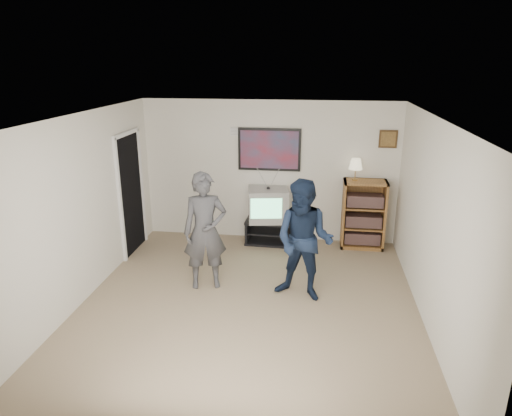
% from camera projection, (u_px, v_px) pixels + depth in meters
% --- Properties ---
extents(room_shell, '(4.51, 5.00, 2.51)m').
position_uv_depth(room_shell, '(252.00, 209.00, 6.07)').
color(room_shell, brown).
rests_on(room_shell, ground).
extents(media_stand, '(0.88, 0.51, 0.43)m').
position_uv_depth(media_stand, '(270.00, 231.00, 8.16)').
color(media_stand, black).
rests_on(media_stand, room_shell).
extents(crt_television, '(0.77, 0.68, 0.58)m').
position_uv_depth(crt_television, '(268.00, 204.00, 8.01)').
color(crt_television, '#979793').
rests_on(crt_television, media_stand).
extents(bookshelf, '(0.73, 0.42, 1.20)m').
position_uv_depth(bookshelf, '(363.00, 214.00, 7.88)').
color(bookshelf, brown).
rests_on(bookshelf, room_shell).
extents(table_lamp, '(0.23, 0.23, 0.37)m').
position_uv_depth(table_lamp, '(355.00, 169.00, 7.70)').
color(table_lamp, beige).
rests_on(table_lamp, bookshelf).
extents(person_tall, '(0.71, 0.57, 1.70)m').
position_uv_depth(person_tall, '(205.00, 231.00, 6.42)').
color(person_tall, '#3B3B3F').
rests_on(person_tall, room_shell).
extents(person_short, '(0.96, 0.83, 1.68)m').
position_uv_depth(person_short, '(304.00, 241.00, 6.10)').
color(person_short, '#121D34').
rests_on(person_short, room_shell).
extents(controller_left, '(0.03, 0.11, 0.03)m').
position_uv_depth(controller_left, '(207.00, 207.00, 6.56)').
color(controller_left, white).
rests_on(controller_left, person_tall).
extents(controller_right, '(0.07, 0.12, 0.03)m').
position_uv_depth(controller_right, '(308.00, 227.00, 6.24)').
color(controller_right, white).
rests_on(controller_right, person_short).
extents(poster, '(1.10, 0.03, 0.75)m').
position_uv_depth(poster, '(269.00, 150.00, 7.95)').
color(poster, black).
rests_on(poster, room_shell).
extents(air_vent, '(0.28, 0.02, 0.14)m').
position_uv_depth(air_vent, '(238.00, 132.00, 7.93)').
color(air_vent, white).
rests_on(air_vent, room_shell).
extents(small_picture, '(0.30, 0.03, 0.30)m').
position_uv_depth(small_picture, '(388.00, 139.00, 7.63)').
color(small_picture, '#452D16').
rests_on(small_picture, room_shell).
extents(doorway, '(0.03, 0.85, 2.00)m').
position_uv_depth(doorway, '(131.00, 194.00, 7.62)').
color(doorway, black).
rests_on(doorway, room_shell).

